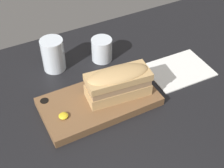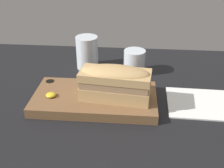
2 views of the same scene
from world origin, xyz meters
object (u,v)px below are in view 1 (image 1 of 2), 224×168
(sandwich, at_px, (118,82))
(napkin, at_px, (179,70))
(serving_board, at_px, (99,102))
(water_glass, at_px, (53,56))
(wine_glass, at_px, (102,51))

(sandwich, distance_m, napkin, 0.26)
(napkin, bearing_deg, serving_board, -176.65)
(serving_board, relative_size, water_glass, 3.04)
(water_glass, bearing_deg, napkin, -29.61)
(water_glass, bearing_deg, wine_glass, -10.31)
(water_glass, relative_size, napkin, 0.53)
(sandwich, relative_size, water_glass, 1.72)
(sandwich, xyz_separation_m, napkin, (0.25, 0.03, -0.08))
(wine_glass, bearing_deg, serving_board, -118.72)
(water_glass, xyz_separation_m, wine_glass, (0.16, -0.03, -0.01))
(serving_board, distance_m, wine_glass, 0.23)
(wine_glass, distance_m, napkin, 0.27)
(serving_board, bearing_deg, wine_glass, 61.28)
(serving_board, distance_m, water_glass, 0.24)
(sandwich, height_order, water_glass, sandwich)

